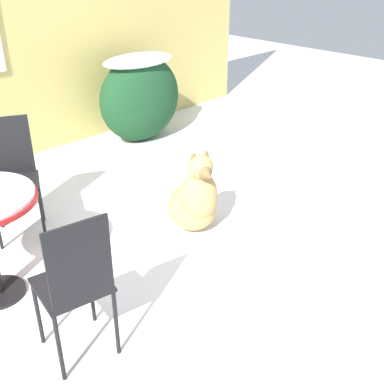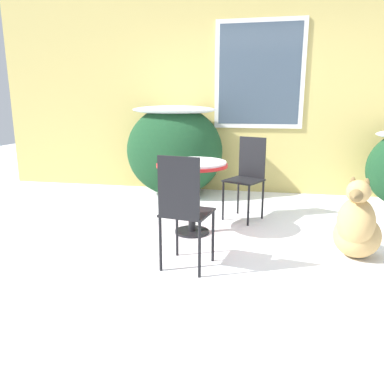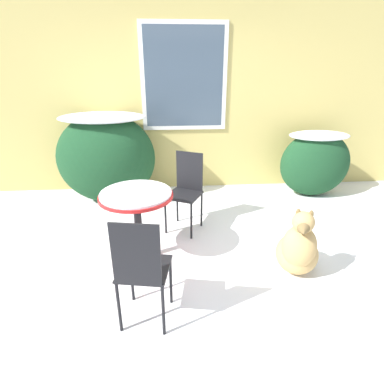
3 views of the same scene
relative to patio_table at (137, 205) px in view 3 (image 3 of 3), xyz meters
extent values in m
plane|color=white|center=(0.57, -0.17, -0.61)|extent=(16.00, 16.00, 0.00)
cube|color=tan|center=(0.57, 2.03, 0.98)|extent=(8.00, 0.06, 3.17)
cube|color=silver|center=(0.57, 1.99, 1.08)|extent=(1.25, 0.04, 1.49)
cube|color=#3D4C5B|center=(0.57, 1.97, 1.08)|extent=(1.13, 0.01, 1.37)
ellipsoid|color=#194223|center=(-0.57, 1.55, 0.03)|extent=(1.37, 0.99, 1.27)
ellipsoid|color=white|center=(-0.57, 1.55, 0.60)|extent=(1.17, 0.84, 0.12)
ellipsoid|color=#194223|center=(2.50, 1.52, -0.12)|extent=(1.04, 0.62, 0.98)
ellipsoid|color=white|center=(2.50, 1.52, 0.31)|extent=(0.89, 0.53, 0.12)
cylinder|color=black|center=(0.00, 0.00, -0.60)|extent=(0.35, 0.35, 0.03)
cylinder|color=black|center=(0.00, 0.00, -0.25)|extent=(0.07, 0.07, 0.67)
cylinder|color=red|center=(0.00, 0.00, 0.10)|extent=(0.71, 0.71, 0.03)
cylinder|color=white|center=(0.00, 0.00, 0.12)|extent=(0.68, 0.68, 0.02)
cube|color=black|center=(0.48, 0.57, -0.15)|extent=(0.49, 0.49, 0.02)
cube|color=black|center=(0.56, 0.72, 0.09)|extent=(0.31, 0.16, 0.47)
cylinder|color=black|center=(0.26, 0.50, -0.39)|extent=(0.02, 0.02, 0.45)
cylinder|color=black|center=(0.55, 0.35, -0.39)|extent=(0.02, 0.02, 0.45)
cylinder|color=black|center=(0.41, 0.79, -0.39)|extent=(0.02, 0.02, 0.45)
cylinder|color=black|center=(0.70, 0.64, -0.39)|extent=(0.02, 0.02, 0.45)
cube|color=black|center=(0.12, -0.79, -0.15)|extent=(0.42, 0.42, 0.02)
cube|color=black|center=(0.09, -0.96, 0.09)|extent=(0.33, 0.07, 0.47)
cylinder|color=black|center=(0.31, -0.66, -0.39)|extent=(0.02, 0.02, 0.45)
cylinder|color=black|center=(-0.01, -0.60, -0.39)|extent=(0.02, 0.02, 0.45)
cylinder|color=black|center=(0.25, -0.98, -0.39)|extent=(0.02, 0.02, 0.45)
cylinder|color=black|center=(-0.07, -0.93, -0.39)|extent=(0.02, 0.02, 0.45)
ellipsoid|color=tan|center=(1.52, -0.31, -0.42)|extent=(0.53, 0.55, 0.38)
ellipsoid|color=tan|center=(1.47, -0.43, -0.26)|extent=(0.38, 0.36, 0.41)
sphere|color=tan|center=(1.46, -0.45, 0.00)|extent=(0.19, 0.19, 0.19)
cone|color=brown|center=(1.41, -0.58, -0.01)|extent=(0.13, 0.13, 0.11)
ellipsoid|color=brown|center=(1.42, -0.42, 0.07)|extent=(0.05, 0.04, 0.09)
ellipsoid|color=brown|center=(1.52, -0.46, 0.07)|extent=(0.05, 0.04, 0.09)
ellipsoid|color=tan|center=(1.60, -0.12, -0.53)|extent=(0.15, 0.22, 0.07)
camera|label=1|loc=(-0.87, -2.71, 1.49)|focal=45.00mm
camera|label=2|loc=(0.72, -3.59, 0.70)|focal=35.00mm
camera|label=3|loc=(0.34, -2.65, 1.23)|focal=28.00mm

